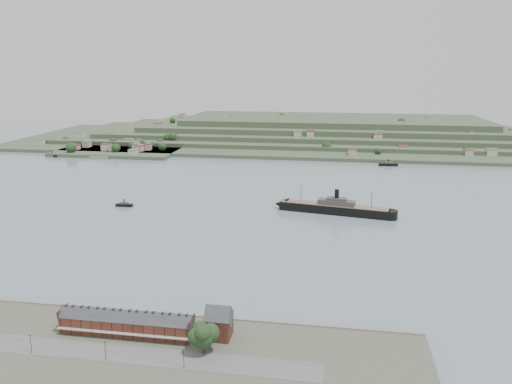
# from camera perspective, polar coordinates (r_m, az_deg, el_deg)

# --- Properties ---
(ground) EXTENTS (1400.00, 1400.00, 0.00)m
(ground) POSITION_cam_1_polar(r_m,az_deg,el_deg) (363.47, -2.51, -2.99)
(ground) COLOR slate
(ground) RESTS_ON ground
(near_shore) EXTENTS (220.00, 80.00, 2.60)m
(near_shore) POSITION_cam_1_polar(r_m,az_deg,el_deg) (199.90, -13.97, -18.64)
(near_shore) COLOR #4C5142
(near_shore) RESTS_ON ground
(terrace_row) EXTENTS (55.60, 9.80, 11.07)m
(terrace_row) POSITION_cam_1_polar(r_m,az_deg,el_deg) (215.25, -14.61, -14.32)
(terrace_row) COLOR #4C251B
(terrace_row) RESTS_ON ground
(gabled_building) EXTENTS (10.40, 10.18, 14.09)m
(gabled_building) POSITION_cam_1_polar(r_m,az_deg,el_deg) (206.85, -4.28, -14.69)
(gabled_building) COLOR #4C251B
(gabled_building) RESTS_ON ground
(far_peninsula) EXTENTS (760.00, 309.00, 30.00)m
(far_peninsula) POSITION_cam_1_polar(r_m,az_deg,el_deg) (740.22, 5.81, 6.83)
(far_peninsula) COLOR #34442D
(far_peninsula) RESTS_ON ground
(steamship) EXTENTS (92.37, 26.60, 22.30)m
(steamship) POSITION_cam_1_polar(r_m,az_deg,el_deg) (378.15, 8.56, -1.80)
(steamship) COLOR black
(steamship) RESTS_ON ground
(tugboat) EXTENTS (13.47, 3.91, 6.02)m
(tugboat) POSITION_cam_1_polar(r_m,az_deg,el_deg) (405.35, -14.82, -1.41)
(tugboat) COLOR black
(tugboat) RESTS_ON ground
(ferry_west) EXTENTS (19.59, 10.85, 7.08)m
(ferry_west) POSITION_cam_1_polar(r_m,az_deg,el_deg) (653.40, -22.26, 3.92)
(ferry_west) COLOR black
(ferry_west) RESTS_ON ground
(ferry_east) EXTENTS (20.80, 7.61, 7.63)m
(ferry_east) POSITION_cam_1_polar(r_m,az_deg,el_deg) (568.14, 14.88, 3.09)
(ferry_east) COLOR black
(ferry_east) RESTS_ON ground
(fig_tree) EXTENTS (11.64, 10.08, 12.99)m
(fig_tree) POSITION_cam_1_polar(r_m,az_deg,el_deg) (195.76, -6.04, -15.96)
(fig_tree) COLOR #3B2A1B
(fig_tree) RESTS_ON ground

